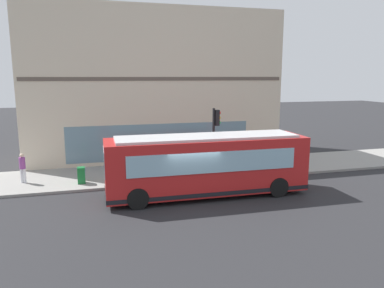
{
  "coord_description": "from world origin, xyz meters",
  "views": [
    {
      "loc": [
        -16.7,
        4.48,
        5.98
      ],
      "look_at": [
        3.15,
        -0.97,
        2.16
      ],
      "focal_mm": 34.47,
      "sensor_mm": 36.0,
      "label": 1
    }
  ],
  "objects_px": {
    "pedestrian_walking_along_curb": "(250,149)",
    "newspaper_vending_box": "(81,175)",
    "pedestrian_by_light_pole": "(124,154)",
    "traffic_light_near_corner": "(216,129)",
    "pedestrian_near_building_entrance": "(22,166)",
    "fire_hydrant": "(251,155)",
    "pedestrian_near_hydrant": "(184,151)",
    "city_bus_nearside": "(206,165)"
  },
  "relations": [
    {
      "from": "traffic_light_near_corner",
      "to": "fire_hydrant",
      "type": "bearing_deg",
      "value": -47.64
    },
    {
      "from": "pedestrian_near_hydrant",
      "to": "pedestrian_near_building_entrance",
      "type": "xyz_separation_m",
      "value": [
        -1.93,
        9.64,
        0.04
      ]
    },
    {
      "from": "pedestrian_by_light_pole",
      "to": "pedestrian_walking_along_curb",
      "type": "xyz_separation_m",
      "value": [
        -1.0,
        -8.18,
        0.1
      ]
    },
    {
      "from": "traffic_light_near_corner",
      "to": "pedestrian_near_hydrant",
      "type": "bearing_deg",
      "value": 15.72
    },
    {
      "from": "city_bus_nearside",
      "to": "newspaper_vending_box",
      "type": "xyz_separation_m",
      "value": [
        3.34,
        6.14,
        -0.95
      ]
    },
    {
      "from": "fire_hydrant",
      "to": "pedestrian_walking_along_curb",
      "type": "distance_m",
      "value": 1.55
    },
    {
      "from": "pedestrian_near_hydrant",
      "to": "pedestrian_near_building_entrance",
      "type": "height_order",
      "value": "pedestrian_near_building_entrance"
    },
    {
      "from": "pedestrian_by_light_pole",
      "to": "traffic_light_near_corner",
      "type": "bearing_deg",
      "value": -124.05
    },
    {
      "from": "city_bus_nearside",
      "to": "pedestrian_near_building_entrance",
      "type": "bearing_deg",
      "value": 65.14
    },
    {
      "from": "pedestrian_by_light_pole",
      "to": "pedestrian_walking_along_curb",
      "type": "relative_size",
      "value": 0.91
    },
    {
      "from": "pedestrian_walking_along_curb",
      "to": "newspaper_vending_box",
      "type": "height_order",
      "value": "pedestrian_walking_along_curb"
    },
    {
      "from": "pedestrian_near_hydrant",
      "to": "newspaper_vending_box",
      "type": "distance_m",
      "value": 7.15
    },
    {
      "from": "pedestrian_near_building_entrance",
      "to": "newspaper_vending_box",
      "type": "xyz_separation_m",
      "value": [
        -0.95,
        -3.1,
        -0.49
      ]
    },
    {
      "from": "fire_hydrant",
      "to": "pedestrian_near_hydrant",
      "type": "xyz_separation_m",
      "value": [
        -0.03,
        4.91,
        0.55
      ]
    },
    {
      "from": "newspaper_vending_box",
      "to": "traffic_light_near_corner",
      "type": "bearing_deg",
      "value": -95.0
    },
    {
      "from": "city_bus_nearside",
      "to": "traffic_light_near_corner",
      "type": "distance_m",
      "value": 3.32
    },
    {
      "from": "pedestrian_by_light_pole",
      "to": "newspaper_vending_box",
      "type": "bearing_deg",
      "value": 136.25
    },
    {
      "from": "traffic_light_near_corner",
      "to": "pedestrian_near_hydrant",
      "type": "distance_m",
      "value": 4.13
    },
    {
      "from": "pedestrian_near_hydrant",
      "to": "pedestrian_walking_along_curb",
      "type": "height_order",
      "value": "pedestrian_walking_along_curb"
    },
    {
      "from": "fire_hydrant",
      "to": "pedestrian_near_building_entrance",
      "type": "height_order",
      "value": "pedestrian_near_building_entrance"
    },
    {
      "from": "pedestrian_walking_along_curb",
      "to": "city_bus_nearside",
      "type": "bearing_deg",
      "value": 137.49
    },
    {
      "from": "city_bus_nearside",
      "to": "pedestrian_by_light_pole",
      "type": "distance_m",
      "value": 7.02
    },
    {
      "from": "city_bus_nearside",
      "to": "fire_hydrant",
      "type": "height_order",
      "value": "city_bus_nearside"
    },
    {
      "from": "pedestrian_by_light_pole",
      "to": "pedestrian_near_hydrant",
      "type": "bearing_deg",
      "value": -87.3
    },
    {
      "from": "fire_hydrant",
      "to": "newspaper_vending_box",
      "type": "bearing_deg",
      "value": 104.27
    },
    {
      "from": "pedestrian_walking_along_curb",
      "to": "newspaper_vending_box",
      "type": "bearing_deg",
      "value": 98.93
    },
    {
      "from": "fire_hydrant",
      "to": "pedestrian_walking_along_curb",
      "type": "bearing_deg",
      "value": 150.34
    },
    {
      "from": "pedestrian_by_light_pole",
      "to": "pedestrian_walking_along_curb",
      "type": "height_order",
      "value": "pedestrian_walking_along_curb"
    },
    {
      "from": "newspaper_vending_box",
      "to": "fire_hydrant",
      "type": "bearing_deg",
      "value": -75.73
    },
    {
      "from": "city_bus_nearside",
      "to": "pedestrian_walking_along_curb",
      "type": "distance_m",
      "value": 6.83
    },
    {
      "from": "pedestrian_by_light_pole",
      "to": "newspaper_vending_box",
      "type": "height_order",
      "value": "pedestrian_by_light_pole"
    },
    {
      "from": "pedestrian_near_building_entrance",
      "to": "pedestrian_near_hydrant",
      "type": "bearing_deg",
      "value": -78.69
    },
    {
      "from": "pedestrian_near_hydrant",
      "to": "pedestrian_by_light_pole",
      "type": "xyz_separation_m",
      "value": [
        -0.19,
        3.96,
        0.01
      ]
    },
    {
      "from": "pedestrian_walking_along_curb",
      "to": "pedestrian_near_building_entrance",
      "type": "xyz_separation_m",
      "value": [
        -0.74,
        13.85,
        -0.07
      ]
    },
    {
      "from": "traffic_light_near_corner",
      "to": "pedestrian_near_building_entrance",
      "type": "xyz_separation_m",
      "value": [
        1.61,
        10.63,
        -1.86
      ]
    },
    {
      "from": "fire_hydrant",
      "to": "traffic_light_near_corner",
      "type": "bearing_deg",
      "value": 132.36
    },
    {
      "from": "city_bus_nearside",
      "to": "pedestrian_near_building_entrance",
      "type": "distance_m",
      "value": 10.2
    },
    {
      "from": "pedestrian_walking_along_curb",
      "to": "newspaper_vending_box",
      "type": "distance_m",
      "value": 10.9
    },
    {
      "from": "pedestrian_near_hydrant",
      "to": "pedestrian_by_light_pole",
      "type": "relative_size",
      "value": 0.99
    },
    {
      "from": "pedestrian_walking_along_curb",
      "to": "traffic_light_near_corner",
      "type": "bearing_deg",
      "value": 126.11
    },
    {
      "from": "city_bus_nearside",
      "to": "pedestrian_by_light_pole",
      "type": "xyz_separation_m",
      "value": [
        6.03,
        3.57,
        -0.48
      ]
    },
    {
      "from": "pedestrian_near_building_entrance",
      "to": "pedestrian_by_light_pole",
      "type": "bearing_deg",
      "value": -72.94
    }
  ]
}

